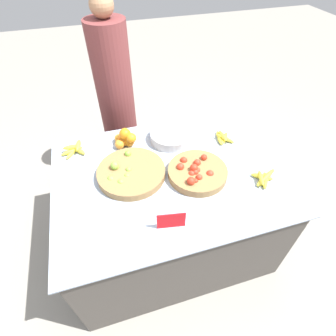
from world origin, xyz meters
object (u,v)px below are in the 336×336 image
metal_bowl (171,136)px  vendor_person (117,106)px  lime_bowl (131,172)px  tomato_basket (197,172)px  price_sign (171,221)px

metal_bowl → vendor_person: vendor_person is taller
lime_bowl → vendor_person: (0.05, 0.88, -0.04)m
tomato_basket → metal_bowl: tomato_basket is taller
lime_bowl → price_sign: bearing=-72.9°
tomato_basket → metal_bowl: bearing=97.5°
metal_bowl → price_sign: (-0.22, -0.72, 0.02)m
lime_bowl → vendor_person: vendor_person is taller
vendor_person → lime_bowl: bearing=-93.0°
price_sign → vendor_person: size_ratio=0.09×
lime_bowl → vendor_person: bearing=87.0°
lime_bowl → vendor_person: size_ratio=0.27×
tomato_basket → lime_bowl: bearing=163.6°
tomato_basket → price_sign: size_ratio=2.50×
price_sign → vendor_person: 1.32m
lime_bowl → tomato_basket: (0.41, -0.12, 0.00)m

